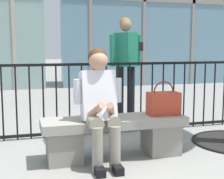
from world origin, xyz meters
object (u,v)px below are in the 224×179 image
object	(u,v)px
bystander_at_railing	(126,60)
seated_person_with_phone	(100,102)
handbag_on_bench	(163,103)
stone_bench	(114,133)

from	to	relation	value
bystander_at_railing	seated_person_with_phone	bearing A→B (deg)	-115.33
seated_person_with_phone	handbag_on_bench	distance (m)	0.79
handbag_on_bench	stone_bench	bearing A→B (deg)	179.01
stone_bench	bystander_at_railing	size ratio (longest dim) A/B	0.94
handbag_on_bench	seated_person_with_phone	bearing A→B (deg)	-171.30
stone_bench	handbag_on_bench	xyz separation A→B (m)	(0.58, -0.01, 0.32)
seated_person_with_phone	handbag_on_bench	bearing A→B (deg)	8.70
stone_bench	handbag_on_bench	bearing A→B (deg)	-0.99
stone_bench	bystander_at_railing	xyz separation A→B (m)	(0.73, 1.83, 0.73)
handbag_on_bench	bystander_at_railing	xyz separation A→B (m)	(0.15, 1.84, 0.41)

